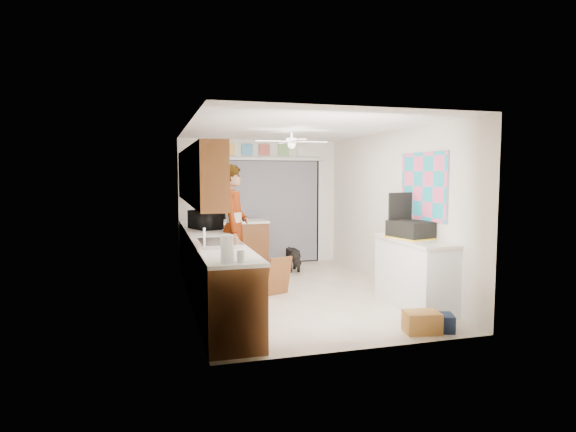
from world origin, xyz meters
TOP-DOWN VIEW (x-y plane):
  - floor at (0.00, 0.00)m, footprint 5.00×5.00m
  - ceiling at (0.00, 0.00)m, footprint 5.00×5.00m
  - wall_back at (0.00, 2.50)m, footprint 3.20×0.00m
  - wall_front at (0.00, -2.50)m, footprint 3.20×0.00m
  - wall_left at (-1.60, 0.00)m, footprint 0.00×5.00m
  - wall_right at (1.60, 0.00)m, footprint 0.00×5.00m
  - left_base_cabinets at (-1.30, 0.00)m, footprint 0.60×4.80m
  - left_countertop at (-1.29, 0.00)m, footprint 0.62×4.80m
  - upper_cabinets at (-1.44, 0.20)m, footprint 0.32×4.00m
  - sink_basin at (-1.29, -1.00)m, footprint 0.50×0.76m
  - faucet at (-1.48, -1.00)m, footprint 0.03×0.03m
  - peninsula_base at (-0.50, 2.00)m, footprint 1.00×0.60m
  - peninsula_top at (-0.50, 2.00)m, footprint 1.04×0.64m
  - back_opening_recess at (0.25, 2.47)m, footprint 2.00×0.06m
  - curtain_panel at (0.25, 2.43)m, footprint 1.90×0.03m
  - door_trim_left at (-0.77, 2.44)m, footprint 0.06×0.04m
  - door_trim_right at (1.27, 2.44)m, footprint 0.06×0.04m
  - door_trim_head at (0.25, 2.44)m, footprint 2.10×0.04m
  - header_frame_0 at (-0.60, 2.47)m, footprint 0.22×0.02m
  - header_frame_1 at (-0.25, 2.47)m, footprint 0.22×0.02m
  - header_frame_2 at (0.10, 2.47)m, footprint 0.22×0.02m
  - header_frame_3 at (0.50, 2.47)m, footprint 0.22×0.02m
  - header_frame_4 at (0.90, 2.47)m, footprint 0.22×0.02m
  - route66_sign at (-0.95, 2.47)m, footprint 0.22×0.02m
  - right_counter_base at (1.35, -1.20)m, footprint 0.50×1.40m
  - right_counter_top at (1.34, -1.20)m, footprint 0.54×1.44m
  - abstract_painting at (1.58, -1.00)m, footprint 0.03×1.15m
  - ceiling_fan at (0.00, 0.20)m, footprint 1.14×1.14m
  - microwave at (-1.27, 0.74)m, footprint 0.55×0.64m
  - cup at (-1.21, -0.90)m, footprint 0.14×0.14m
  - jar_b at (-1.25, -2.25)m, footprint 0.10×0.10m
  - paper_towel_roll at (-1.39, -2.25)m, footprint 0.14×0.14m
  - suitcase at (1.32, -1.12)m, footprint 0.53×0.64m
  - suitcase_rim at (1.32, -1.12)m, footprint 0.56×0.67m
  - suitcase_lid at (1.32, -0.83)m, footprint 0.42×0.13m
  - cardboard_box at (0.86, -2.20)m, footprint 0.44×0.37m
  - navy_crate at (1.09, -2.20)m, footprint 0.40×0.37m
  - cabinet_door_panel at (-0.28, -0.11)m, footprint 0.42×0.28m
  - man at (-0.90, 0.30)m, footprint 0.67×0.82m
  - dog at (0.43, 1.59)m, footprint 0.27×0.60m

SIDE VIEW (x-z plane):
  - floor at x=0.00m, z-range 0.00..0.00m
  - navy_crate at x=1.09m, z-range 0.00..0.20m
  - cardboard_box at x=0.86m, z-range 0.00..0.25m
  - dog at x=0.43m, z-range 0.00..0.46m
  - cabinet_door_panel at x=-0.28m, z-range 0.00..0.59m
  - left_base_cabinets at x=-1.30m, z-range 0.00..0.90m
  - peninsula_base at x=-0.50m, z-range 0.00..0.90m
  - right_counter_base at x=1.35m, z-range 0.00..0.90m
  - left_countertop at x=-1.29m, z-range 0.90..0.94m
  - peninsula_top at x=-0.50m, z-range 0.90..0.94m
  - right_counter_top at x=1.34m, z-range 0.90..0.94m
  - suitcase_rim at x=1.32m, z-range 0.94..0.96m
  - sink_basin at x=-1.29m, z-range 0.92..0.98m
  - man at x=-0.90m, z-range 0.00..1.97m
  - cup at x=-1.21m, z-range 0.94..1.03m
  - jar_b at x=-1.25m, z-range 0.94..1.06m
  - faucet at x=-1.48m, z-range 0.94..1.16m
  - back_opening_recess at x=0.25m, z-range 0.00..2.10m
  - door_trim_left at x=-0.77m, z-range 0.00..2.10m
  - door_trim_right at x=1.27m, z-range 0.00..2.10m
  - curtain_panel at x=0.25m, z-range 0.03..2.08m
  - suitcase at x=1.32m, z-range 0.94..1.18m
  - paper_towel_roll at x=-1.39m, z-range 0.94..1.22m
  - microwave at x=-1.27m, z-range 0.94..1.24m
  - wall_back at x=0.00m, z-range -0.35..2.85m
  - wall_front at x=0.00m, z-range -0.35..2.85m
  - wall_left at x=-1.60m, z-range -1.25..3.75m
  - wall_right at x=1.60m, z-range -1.25..3.75m
  - suitcase_lid at x=1.32m, z-range 1.06..1.56m
  - abstract_painting at x=1.58m, z-range 1.17..2.12m
  - upper_cabinets at x=-1.44m, z-range 1.40..2.20m
  - door_trim_head at x=0.25m, z-range 2.09..2.15m
  - header_frame_0 at x=-0.60m, z-range 2.19..2.41m
  - header_frame_1 at x=-0.25m, z-range 2.19..2.41m
  - header_frame_2 at x=0.10m, z-range 2.19..2.41m
  - header_frame_3 at x=0.50m, z-range 2.19..2.41m
  - header_frame_4 at x=0.90m, z-range 2.19..2.41m
  - route66_sign at x=-0.95m, z-range 2.17..2.43m
  - ceiling_fan at x=0.00m, z-range 2.20..2.44m
  - ceiling at x=0.00m, z-range 2.50..2.50m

